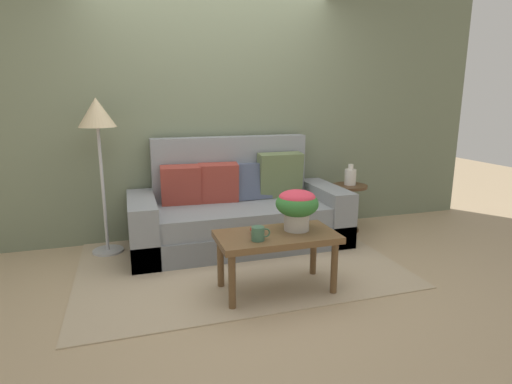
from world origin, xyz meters
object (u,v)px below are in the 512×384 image
table_vase (350,176)px  couch (238,213)px  potted_plant (297,205)px  coffee_table (277,242)px  floor_lamp (98,126)px  snack_bowl (257,229)px  side_table (349,199)px  coffee_mug (258,234)px

table_vase → couch: bearing=-178.0°
potted_plant → table_vase: size_ratio=1.44×
coffee_table → floor_lamp: (-1.28, 1.25, 0.82)m
potted_plant → table_vase: 1.58m
couch → potted_plant: (0.18, -1.08, 0.34)m
potted_plant → table_vase: bearing=45.3°
floor_lamp → potted_plant: bearing=-39.5°
floor_lamp → snack_bowl: 1.81m
couch → side_table: size_ratio=4.05×
coffee_mug → potted_plant: bearing=21.7°
couch → potted_plant: size_ratio=6.44×
coffee_table → potted_plant: 0.32m
side_table → snack_bowl: size_ratio=4.66×
snack_bowl → coffee_table: bearing=-16.7°
side_table → table_vase: bearing=48.6°
couch → coffee_table: couch is taller
potted_plant → table_vase: potted_plant is taller
table_vase → snack_bowl: bearing=-141.9°
coffee_mug → snack_bowl: size_ratio=1.26×
floor_lamp → potted_plant: floor_lamp is taller
couch → coffee_table: (0.00, -1.12, 0.07)m
floor_lamp → coffee_mug: 1.88m
coffee_table → potted_plant: size_ratio=2.75×
side_table → table_vase: table_vase is taller
floor_lamp → snack_bowl: floor_lamp is taller
coffee_mug → snack_bowl: bearing=75.1°
side_table → potted_plant: 1.59m
potted_plant → snack_bowl: size_ratio=2.93×
table_vase → coffee_mug: bearing=-139.3°
coffee_table → potted_plant: (0.18, 0.04, 0.27)m
coffee_table → side_table: 1.72m
coffee_table → floor_lamp: floor_lamp is taller
coffee_mug → table_vase: 1.94m
coffee_mug → floor_lamp: bearing=129.3°
table_vase → side_table: bearing=-131.4°
couch → table_vase: (1.29, 0.04, 0.29)m
potted_plant → snack_bowl: bearing=179.9°
coffee_table → snack_bowl: 0.18m
snack_bowl → table_vase: table_vase is taller
coffee_table → side_table: size_ratio=1.73×
snack_bowl → coffee_mug: bearing=-104.9°
couch → side_table: 1.28m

